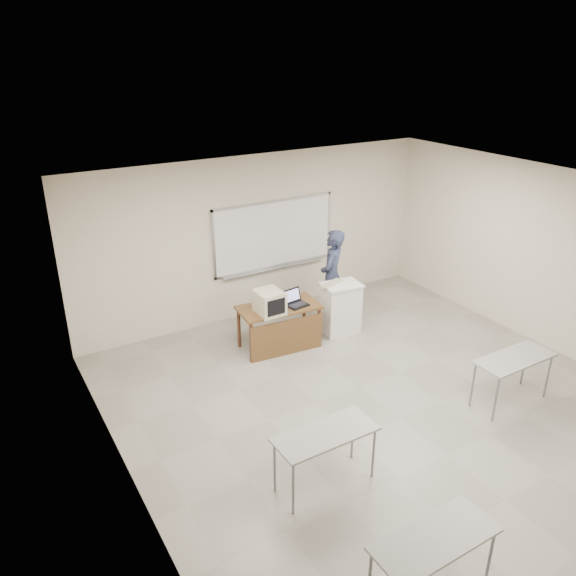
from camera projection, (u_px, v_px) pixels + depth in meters
floor at (399, 418)px, 7.73m from camera, size 7.00×8.00×0.01m
whiteboard at (274, 235)px, 10.39m from camera, size 2.48×0.10×1.31m
student_desks at (483, 432)px, 6.40m from camera, size 4.40×2.20×0.73m
instructor_desk at (282, 321)px, 9.28m from camera, size 1.35×0.67×0.75m
podium at (341, 308)px, 9.88m from camera, size 0.66×0.48×0.92m
crt_monitor at (269, 302)px, 8.99m from camera, size 0.41×0.46×0.39m
laptop at (296, 301)px, 9.32m from camera, size 0.34×0.31×0.25m
mouse at (288, 301)px, 9.41m from camera, size 0.12×0.10×0.04m
keyboard at (332, 284)px, 9.69m from camera, size 0.50×0.30×0.03m
presenter at (332, 276)px, 10.16m from camera, size 0.76×0.73×1.74m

